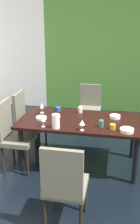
{
  "coord_description": "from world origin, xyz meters",
  "views": [
    {
      "loc": [
        0.77,
        -2.98,
        2.13
      ],
      "look_at": [
        0.11,
        0.48,
        0.85
      ],
      "focal_mm": 40.0,
      "sensor_mm": 36.0,
      "label": 1
    }
  ],
  "objects_px": {
    "chair_left_near": "(13,133)",
    "wine_glass_south": "(42,106)",
    "chair_head_far": "(90,106)",
    "serving_bowl_near_window": "(41,118)",
    "serving_bowl_east": "(127,130)",
    "pitcher_center": "(56,121)",
    "chair_left_far": "(26,119)",
    "cup_north": "(113,127)",
    "wine_glass_rear": "(82,123)",
    "cup_right": "(80,110)",
    "wine_glass_west": "(43,119)",
    "cup_left": "(101,124)",
    "serving_bowl_corner": "(115,117)",
    "chair_head_near": "(64,183)",
    "dining_table": "(80,125)",
    "cup_front": "(58,109)"
  },
  "relations": [
    {
      "from": "wine_glass_south",
      "to": "serving_bowl_near_window",
      "type": "xyz_separation_m",
      "value": [
        0.07,
        -0.26,
        -0.1
      ]
    },
    {
      "from": "dining_table",
      "to": "cup_left",
      "type": "bearing_deg",
      "value": -32.68
    },
    {
      "from": "cup_north",
      "to": "cup_right",
      "type": "bearing_deg",
      "value": 133.34
    },
    {
      "from": "wine_glass_west",
      "to": "serving_bowl_corner",
      "type": "bearing_deg",
      "value": 28.19
    },
    {
      "from": "chair_head_near",
      "to": "pitcher_center",
      "type": "relative_size",
      "value": 5.08
    },
    {
      "from": "wine_glass_rear",
      "to": "chair_left_near",
      "type": "bearing_deg",
      "value": 175.26
    },
    {
      "from": "chair_left_near",
      "to": "cup_right",
      "type": "relative_size",
      "value": 11.84
    },
    {
      "from": "chair_left_far",
      "to": "serving_bowl_near_window",
      "type": "bearing_deg",
      "value": 46.12
    },
    {
      "from": "chair_head_near",
      "to": "cup_left",
      "type": "bearing_deg",
      "value": 75.51
    },
    {
      "from": "chair_left_far",
      "to": "cup_front",
      "type": "height_order",
      "value": "chair_left_far"
    },
    {
      "from": "chair_left_far",
      "to": "wine_glass_south",
      "type": "distance_m",
      "value": 0.44
    },
    {
      "from": "pitcher_center",
      "to": "chair_left_near",
      "type": "bearing_deg",
      "value": 173.76
    },
    {
      "from": "serving_bowl_east",
      "to": "chair_left_near",
      "type": "bearing_deg",
      "value": 179.12
    },
    {
      "from": "chair_left_near",
      "to": "serving_bowl_east",
      "type": "bearing_deg",
      "value": 89.12
    },
    {
      "from": "chair_left_far",
      "to": "wine_glass_south",
      "type": "relative_size",
      "value": 6.04
    },
    {
      "from": "chair_left_near",
      "to": "wine_glass_south",
      "type": "relative_size",
      "value": 6.18
    },
    {
      "from": "wine_glass_west",
      "to": "chair_left_far",
      "type": "bearing_deg",
      "value": 127.83
    },
    {
      "from": "pitcher_center",
      "to": "cup_right",
      "type": "bearing_deg",
      "value": 70.86
    },
    {
      "from": "cup_north",
      "to": "cup_front",
      "type": "distance_m",
      "value": 1.05
    },
    {
      "from": "chair_head_far",
      "to": "pitcher_center",
      "type": "distance_m",
      "value": 1.72
    },
    {
      "from": "chair_head_near",
      "to": "wine_glass_rear",
      "type": "xyz_separation_m",
      "value": [
        0.04,
        0.94,
        0.29
      ]
    },
    {
      "from": "chair_left_near",
      "to": "chair_head_far",
      "type": "height_order",
      "value": "chair_left_near"
    },
    {
      "from": "chair_head_near",
      "to": "serving_bowl_corner",
      "type": "bearing_deg",
      "value": 72.48
    },
    {
      "from": "chair_left_near",
      "to": "cup_front",
      "type": "bearing_deg",
      "value": 137.0
    },
    {
      "from": "chair_head_far",
      "to": "serving_bowl_corner",
      "type": "relative_size",
      "value": 5.93
    },
    {
      "from": "chair_head_near",
      "to": "chair_left_near",
      "type": "bearing_deg",
      "value": 134.2
    },
    {
      "from": "wine_glass_west",
      "to": "cup_left",
      "type": "distance_m",
      "value": 0.81
    },
    {
      "from": "chair_left_near",
      "to": "pitcher_center",
      "type": "height_order",
      "value": "chair_left_near"
    },
    {
      "from": "chair_left_near",
      "to": "chair_head_near",
      "type": "height_order",
      "value": "chair_left_near"
    },
    {
      "from": "chair_head_near",
      "to": "serving_bowl_corner",
      "type": "distance_m",
      "value": 1.57
    },
    {
      "from": "serving_bowl_corner",
      "to": "cup_front",
      "type": "distance_m",
      "value": 0.93
    },
    {
      "from": "wine_glass_rear",
      "to": "cup_north",
      "type": "xyz_separation_m",
      "value": [
        0.4,
        0.12,
        -0.08
      ]
    },
    {
      "from": "dining_table",
      "to": "chair_head_far",
      "type": "bearing_deg",
      "value": 90.34
    },
    {
      "from": "cup_right",
      "to": "pitcher_center",
      "type": "xyz_separation_m",
      "value": [
        -0.23,
        -0.67,
        0.06
      ]
    },
    {
      "from": "chair_left_far",
      "to": "chair_head_near",
      "type": "bearing_deg",
      "value": 31.91
    },
    {
      "from": "serving_bowl_corner",
      "to": "pitcher_center",
      "type": "bearing_deg",
      "value": -146.09
    },
    {
      "from": "chair_left_far",
      "to": "pitcher_center",
      "type": "distance_m",
      "value": 0.98
    },
    {
      "from": "dining_table",
      "to": "chair_head_near",
      "type": "distance_m",
      "value": 1.32
    },
    {
      "from": "wine_glass_south",
      "to": "cup_north",
      "type": "relative_size",
      "value": 2.15
    },
    {
      "from": "dining_table",
      "to": "cup_right",
      "type": "bearing_deg",
      "value": 99.73
    },
    {
      "from": "serving_bowl_east",
      "to": "pitcher_center",
      "type": "distance_m",
      "value": 0.96
    },
    {
      "from": "wine_glass_south",
      "to": "cup_left",
      "type": "xyz_separation_m",
      "value": [
        0.97,
        -0.39,
        -0.07
      ]
    },
    {
      "from": "chair_left_far",
      "to": "cup_right",
      "type": "relative_size",
      "value": 11.58
    },
    {
      "from": "serving_bowl_east",
      "to": "serving_bowl_corner",
      "type": "bearing_deg",
      "value": 108.89
    },
    {
      "from": "dining_table",
      "to": "serving_bowl_near_window",
      "type": "relative_size",
      "value": 11.39
    },
    {
      "from": "serving_bowl_east",
      "to": "dining_table",
      "type": "bearing_deg",
      "value": 154.86
    },
    {
      "from": "cup_front",
      "to": "pitcher_center",
      "type": "bearing_deg",
      "value": -78.91
    },
    {
      "from": "chair_left_far",
      "to": "chair_head_far",
      "type": "xyz_separation_m",
      "value": [
        0.96,
        1.02,
        -0.03
      ]
    },
    {
      "from": "wine_glass_rear",
      "to": "wine_glass_west",
      "type": "distance_m",
      "value": 0.54
    },
    {
      "from": "cup_north",
      "to": "wine_glass_rear",
      "type": "bearing_deg",
      "value": -163.3
    }
  ]
}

